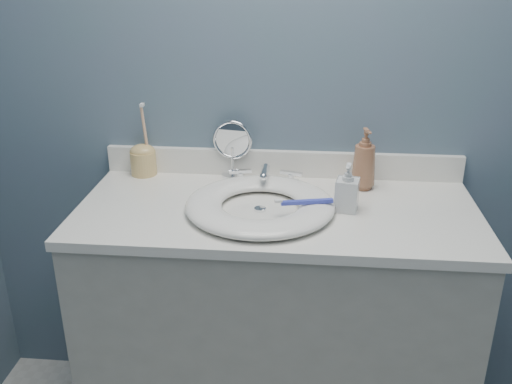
# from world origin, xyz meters

# --- Properties ---
(back_wall) EXTENTS (2.20, 0.02, 2.40)m
(back_wall) POSITION_xyz_m (0.00, 1.25, 1.20)
(back_wall) COLOR slate
(back_wall) RESTS_ON ground
(vanity_cabinet) EXTENTS (1.20, 0.55, 0.85)m
(vanity_cabinet) POSITION_xyz_m (0.00, 0.97, 0.42)
(vanity_cabinet) COLOR #AFABA0
(vanity_cabinet) RESTS_ON ground
(countertop) EXTENTS (1.22, 0.57, 0.03)m
(countertop) POSITION_xyz_m (0.00, 0.97, 0.86)
(countertop) COLOR white
(countertop) RESTS_ON vanity_cabinet
(backsplash) EXTENTS (1.22, 0.02, 0.09)m
(backsplash) POSITION_xyz_m (0.00, 1.24, 0.93)
(backsplash) COLOR white
(backsplash) RESTS_ON countertop
(basin) EXTENTS (0.45, 0.45, 0.04)m
(basin) POSITION_xyz_m (-0.05, 0.94, 0.90)
(basin) COLOR white
(basin) RESTS_ON countertop
(drain) EXTENTS (0.04, 0.04, 0.01)m
(drain) POSITION_xyz_m (-0.05, 0.94, 0.88)
(drain) COLOR silver
(drain) RESTS_ON countertop
(faucet) EXTENTS (0.25, 0.13, 0.07)m
(faucet) POSITION_xyz_m (-0.05, 1.14, 0.91)
(faucet) COLOR silver
(faucet) RESTS_ON countertop
(makeup_mirror) EXTENTS (0.14, 0.08, 0.20)m
(makeup_mirror) POSITION_xyz_m (-0.17, 1.22, 0.99)
(makeup_mirror) COLOR silver
(makeup_mirror) RESTS_ON countertop
(soap_bottle_amber) EXTENTS (0.09, 0.09, 0.20)m
(soap_bottle_amber) POSITION_xyz_m (0.27, 1.15, 0.98)
(soap_bottle_amber) COLOR #946043
(soap_bottle_amber) RESTS_ON countertop
(soap_bottle_clear) EXTENTS (0.08, 0.08, 0.15)m
(soap_bottle_clear) POSITION_xyz_m (0.21, 0.97, 0.95)
(soap_bottle_clear) COLOR silver
(soap_bottle_clear) RESTS_ON countertop
(toothbrush_holder) EXTENTS (0.09, 0.09, 0.25)m
(toothbrush_holder) POSITION_xyz_m (-0.48, 1.21, 0.94)
(toothbrush_holder) COLOR tan
(toothbrush_holder) RESTS_ON countertop
(toothbrush_lying) EXTENTS (0.17, 0.05, 0.02)m
(toothbrush_lying) POSITION_xyz_m (0.08, 0.92, 0.92)
(toothbrush_lying) COLOR #353FBC
(toothbrush_lying) RESTS_ON basin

